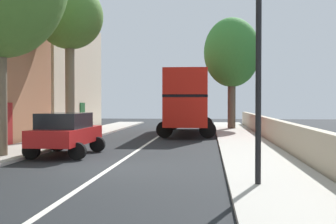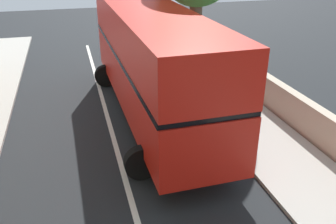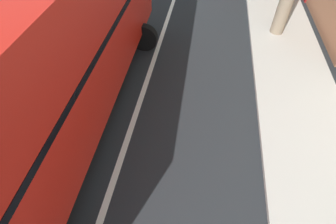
{
  "view_description": "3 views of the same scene",
  "coord_description": "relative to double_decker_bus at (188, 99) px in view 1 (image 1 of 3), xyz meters",
  "views": [
    {
      "loc": [
        3.11,
        -13.02,
        2.08
      ],
      "look_at": [
        0.78,
        10.88,
        1.56
      ],
      "focal_mm": 44.75,
      "sensor_mm": 36.0,
      "label": 1
    },
    {
      "loc": [
        -1.08,
        3.33,
        6.11
      ],
      "look_at": [
        1.09,
        11.16,
        2.27
      ],
      "focal_mm": 38.5,
      "sensor_mm": 36.0,
      "label": 2
    },
    {
      "loc": [
        -1.78,
        20.05,
        5.71
      ],
      "look_at": [
        -1.15,
        16.17,
        1.41
      ],
      "focal_mm": 27.39,
      "sensor_mm": 36.0,
      "label": 3
    }
  ],
  "objects": [
    {
      "name": "ground_plane",
      "position": [
        -1.7,
        -15.56,
        -2.35
      ],
      "size": [
        84.0,
        84.0,
        0.0
      ],
      "primitive_type": "plane",
      "color": "black"
    },
    {
      "name": "road_centre_line",
      "position": [
        -1.7,
        -15.56,
        -2.35
      ],
      "size": [
        0.16,
        54.0,
        0.01
      ],
      "primitive_type": "cube",
      "color": "silver",
      "rests_on": "ground"
    },
    {
      "name": "sidewalk_right",
      "position": [
        3.2,
        -15.56,
        -2.29
      ],
      "size": [
        2.6,
        60.0,
        0.12
      ],
      "primitive_type": "cube",
      "color": "#B2ADA3",
      "rests_on": "ground"
    },
    {
      "name": "boundary_wall_right",
      "position": [
        4.75,
        -15.56,
        -1.73
      ],
      "size": [
        0.36,
        54.0,
        1.25
      ],
      "primitive_type": "cube",
      "color": "beige",
      "rests_on": "ground"
    },
    {
      "name": "double_decker_bus",
      "position": [
        0.0,
        0.0,
        0.0
      ],
      "size": [
        3.7,
        11.18,
        4.06
      ],
      "color": "red",
      "rests_on": "ground"
    },
    {
      "name": "parked_car_red_left_0",
      "position": [
        -4.2,
        -12.57,
        -1.41
      ],
      "size": [
        2.46,
        4.13,
        1.69
      ],
      "color": "#AD1919",
      "rests_on": "ground"
    },
    {
      "name": "street_tree_left_0",
      "position": [
        -6.36,
        -5.74,
        4.46
      ],
      "size": [
        3.74,
        3.74,
        8.65
      ],
      "color": "#7A6B56",
      "rests_on": "sidewalk_left"
    },
    {
      "name": "street_tree_right_1",
      "position": [
        3.18,
        4.27,
        3.6
      ],
      "size": [
        4.33,
        4.33,
        8.59
      ],
      "color": "brown",
      "rests_on": "sidewalk_right"
    },
    {
      "name": "lamppost_right",
      "position": [
        2.6,
        -18.34,
        1.45
      ],
      "size": [
        0.32,
        0.32,
        6.31
      ],
      "color": "black",
      "rests_on": "sidewalk_right"
    }
  ]
}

